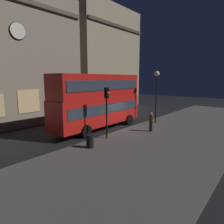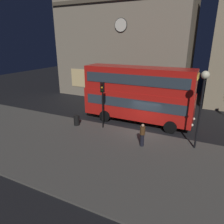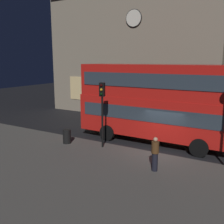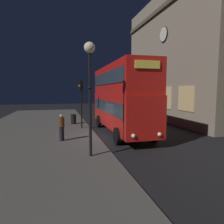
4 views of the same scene
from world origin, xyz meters
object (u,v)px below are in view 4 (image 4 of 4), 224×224
at_px(double_decker_bus, 121,96).
at_px(litter_bin, 73,119).
at_px(traffic_light_near_kerb, 81,94).
at_px(pedestrian, 62,127).
at_px(street_lamp, 90,71).

xyz_separation_m(double_decker_bus, litter_bin, (-4.65, -3.47, -2.40)).
height_order(double_decker_bus, traffic_light_near_kerb, double_decker_bus).
height_order(traffic_light_near_kerb, litter_bin, traffic_light_near_kerb).
relative_size(pedestrian, litter_bin, 1.85).
bearing_deg(traffic_light_near_kerb, double_decker_bus, 42.74).
bearing_deg(double_decker_bus, pedestrian, -65.97).
distance_m(traffic_light_near_kerb, street_lamp, 7.94).
bearing_deg(traffic_light_near_kerb, street_lamp, -13.41).
relative_size(traffic_light_near_kerb, street_lamp, 0.74).
bearing_deg(litter_bin, pedestrian, -10.17).
height_order(pedestrian, litter_bin, pedestrian).
relative_size(traffic_light_near_kerb, pedestrian, 2.36).
distance_m(pedestrian, litter_bin, 6.83).
distance_m(double_decker_bus, traffic_light_near_kerb, 3.65).
distance_m(traffic_light_near_kerb, pedestrian, 5.02).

